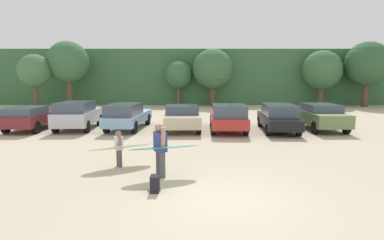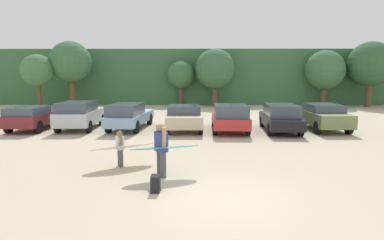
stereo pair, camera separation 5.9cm
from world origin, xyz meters
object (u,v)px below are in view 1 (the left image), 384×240
(parked_car_red, at_px, (229,117))
(person_child, at_px, (120,147))
(parked_car_maroon, at_px, (33,117))
(person_adult, at_px, (162,147))
(backpack_dropped, at_px, (156,184))
(surfboard_cream, at_px, (124,147))
(surfboard_teal, at_px, (165,148))
(parked_car_olive_green, at_px, (322,116))
(parked_car_sky_blue, at_px, (129,115))
(parked_car_champagne, at_px, (183,117))
(parked_car_black, at_px, (280,117))
(parked_car_silver, at_px, (79,114))

(parked_car_red, relative_size, person_child, 3.81)
(parked_car_maroon, height_order, person_adult, person_adult)
(person_adult, bearing_deg, parked_car_red, -137.70)
(parked_car_maroon, bearing_deg, backpack_dropped, -140.65)
(person_child, relative_size, surfboard_cream, 0.52)
(parked_car_maroon, distance_m, surfboard_teal, 12.03)
(parked_car_olive_green, height_order, surfboard_teal, parked_car_olive_green)
(parked_car_maroon, height_order, parked_car_red, parked_car_red)
(parked_car_olive_green, relative_size, person_child, 3.36)
(parked_car_maroon, xyz_separation_m, surfboard_cream, (6.78, -7.55, -0.07))
(parked_car_sky_blue, bearing_deg, parked_car_olive_green, -85.11)
(person_child, distance_m, surfboard_teal, 2.02)
(parked_car_red, relative_size, surfboard_cream, 1.98)
(parked_car_maroon, distance_m, parked_car_sky_blue, 5.44)
(parked_car_champagne, xyz_separation_m, surfboard_teal, (-0.29, -8.59, 0.16))
(surfboard_teal, bearing_deg, parked_car_black, -141.91)
(parked_car_champagne, distance_m, parked_car_red, 2.61)
(parked_car_silver, relative_size, parked_car_olive_green, 1.03)
(parked_car_red, distance_m, person_child, 8.38)
(parked_car_silver, xyz_separation_m, person_adult, (5.61, -8.82, 0.07))
(parked_car_silver, bearing_deg, parked_car_olive_green, -92.40)
(parked_car_maroon, distance_m, parked_car_champagne, 8.61)
(parked_car_champagne, height_order, parked_car_black, parked_car_black)
(parked_car_champagne, bearing_deg, parked_car_red, -101.22)
(parked_car_olive_green, bearing_deg, surfboard_teal, 135.55)
(surfboard_cream, height_order, backpack_dropped, surfboard_cream)
(parked_car_black, xyz_separation_m, backpack_dropped, (-5.81, -9.51, -0.57))
(parked_car_red, distance_m, parked_car_olive_green, 5.40)
(parked_car_champagne, height_order, backpack_dropped, parked_car_champagne)
(parked_car_olive_green, relative_size, surfboard_teal, 1.80)
(parked_car_silver, relative_size, parked_car_champagne, 1.00)
(parked_car_olive_green, height_order, person_adult, person_adult)
(parked_car_red, distance_m, surfboard_teal, 8.68)
(parked_car_maroon, height_order, surfboard_cream, parked_car_maroon)
(surfboard_cream, bearing_deg, parked_car_red, -150.79)
(surfboard_cream, bearing_deg, parked_car_black, -164.48)
(parked_car_champagne, relative_size, person_adult, 2.55)
(parked_car_champagne, xyz_separation_m, parked_car_olive_green, (7.95, 0.14, 0.04))
(backpack_dropped, bearing_deg, parked_car_sky_blue, 105.08)
(parked_car_champagne, bearing_deg, surfboard_teal, 175.54)
(parked_car_champagne, distance_m, person_adult, 8.58)
(parked_car_maroon, xyz_separation_m, parked_car_olive_green, (16.56, 0.04, 0.05))
(parked_car_maroon, xyz_separation_m, parked_car_black, (13.98, -0.51, 0.05))
(parked_car_maroon, relative_size, surfboard_cream, 1.82)
(parked_car_maroon, bearing_deg, parked_car_silver, -86.43)
(parked_car_red, distance_m, backpack_dropped, 10.01)
(surfboard_cream, bearing_deg, surfboard_teal, 114.62)
(surfboard_cream, bearing_deg, parked_car_sky_blue, -108.91)
(person_child, bearing_deg, surfboard_teal, 117.74)
(surfboard_teal, relative_size, backpack_dropped, 5.10)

